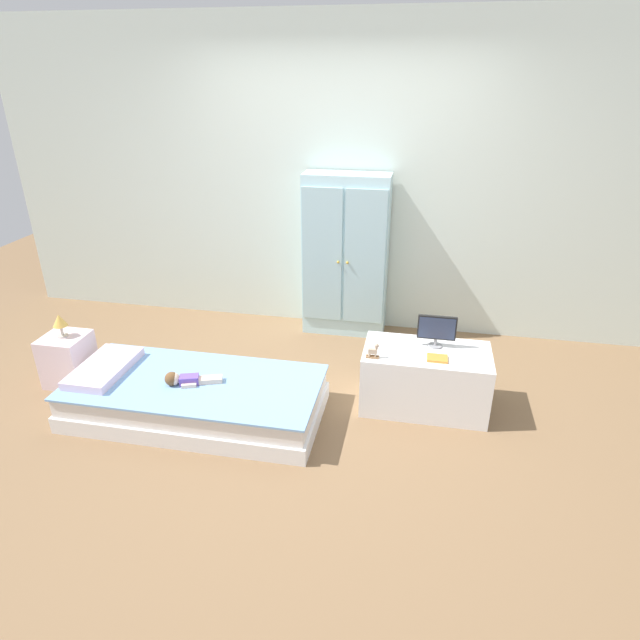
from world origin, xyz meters
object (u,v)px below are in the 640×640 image
(doll, at_px, (183,379))
(nightstand, at_px, (68,359))
(wardrobe, at_px, (345,256))
(rocking_horse_toy, at_px, (374,351))
(table_lamp, at_px, (60,321))
(bed, at_px, (196,398))
(tv_stand, at_px, (425,379))
(tv_monitor, at_px, (437,329))
(book_orange, at_px, (437,358))

(doll, bearing_deg, nightstand, 166.08)
(wardrobe, bearing_deg, rocking_horse_toy, -73.00)
(rocking_horse_toy, bearing_deg, table_lamp, -179.29)
(bed, bearing_deg, wardrobe, 62.08)
(nightstand, bearing_deg, wardrobe, 34.08)
(rocking_horse_toy, bearing_deg, doll, -166.90)
(wardrobe, xyz_separation_m, rocking_horse_toy, (0.40, -1.31, -0.23))
(doll, height_order, tv_stand, tv_stand)
(bed, height_order, rocking_horse_toy, rocking_horse_toy)
(table_lamp, xyz_separation_m, tv_stand, (2.74, 0.20, -0.30))
(bed, bearing_deg, tv_stand, 14.77)
(nightstand, height_order, tv_monitor, tv_monitor)
(wardrobe, relative_size, tv_monitor, 5.40)
(nightstand, relative_size, wardrobe, 0.27)
(bed, distance_m, doll, 0.19)
(nightstand, relative_size, tv_stand, 0.45)
(bed, xyz_separation_m, wardrobe, (0.83, 1.56, 0.60))
(book_orange, bearing_deg, doll, -168.23)
(bed, bearing_deg, rocking_horse_toy, 11.61)
(tv_stand, height_order, rocking_horse_toy, rocking_horse_toy)
(nightstand, bearing_deg, tv_monitor, 5.72)
(bed, height_order, nightstand, nightstand)
(bed, xyz_separation_m, rocking_horse_toy, (1.22, 0.25, 0.37))
(doll, height_order, rocking_horse_toy, rocking_horse_toy)
(bed, relative_size, book_orange, 12.74)
(tv_monitor, bearing_deg, doll, -162.12)
(table_lamp, distance_m, wardrobe, 2.39)
(doll, relative_size, table_lamp, 2.09)
(wardrobe, distance_m, tv_stand, 1.46)
(bed, bearing_deg, table_lamp, 169.06)
(doll, bearing_deg, book_orange, 11.77)
(tv_monitor, bearing_deg, tv_stand, -122.08)
(tv_monitor, bearing_deg, wardrobe, 127.65)
(nightstand, xyz_separation_m, wardrobe, (1.97, 1.33, 0.53))
(doll, xyz_separation_m, tv_stand, (1.65, 0.47, -0.08))
(nightstand, height_order, wardrobe, wardrobe)
(tv_monitor, relative_size, rocking_horse_toy, 2.45)
(nightstand, height_order, table_lamp, table_lamp)
(doll, distance_m, tv_monitor, 1.81)
(tv_stand, bearing_deg, wardrobe, 123.83)
(nightstand, bearing_deg, book_orange, 1.80)
(table_lamp, relative_size, tv_monitor, 0.68)
(table_lamp, height_order, tv_stand, table_lamp)
(table_lamp, xyz_separation_m, book_orange, (2.80, 0.09, -0.06))
(doll, relative_size, wardrobe, 0.26)
(doll, xyz_separation_m, nightstand, (-1.09, 0.27, -0.11))
(tv_monitor, bearing_deg, bed, -163.00)
(doll, relative_size, nightstand, 0.96)
(bed, bearing_deg, book_orange, 10.61)
(nightstand, distance_m, wardrobe, 2.44)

